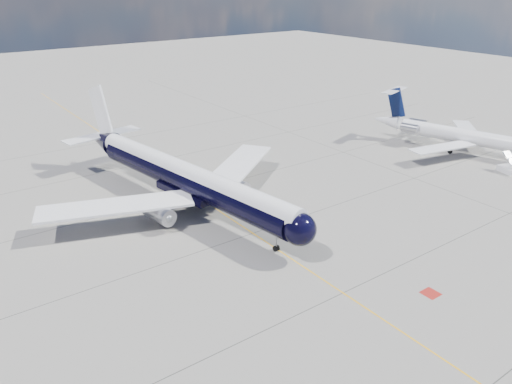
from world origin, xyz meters
The scene contains 6 objects.
ground centered at (0.00, 30.00, 0.00)m, with size 320.00×320.00×0.00m, color gray.
taxiway_centerline centered at (0.00, 25.00, 0.00)m, with size 0.16×160.00×0.01m, color #FAB20D.
red_marking centered at (6.80, -10.00, 0.00)m, with size 1.60×1.60×0.01m, color maroon.
main_airliner centered at (-2.81, 21.71, 4.12)m, with size 37.38×45.90×13.29m.
regional_jet centered at (45.88, 15.13, 3.07)m, with size 24.01×28.18×9.73m.
boarding_stair centered at (44.06, 2.98, 0.60)m, with size 3.05×3.46×3.24m.
Camera 1 is at (-30.41, -32.69, 28.15)m, focal length 35.00 mm.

